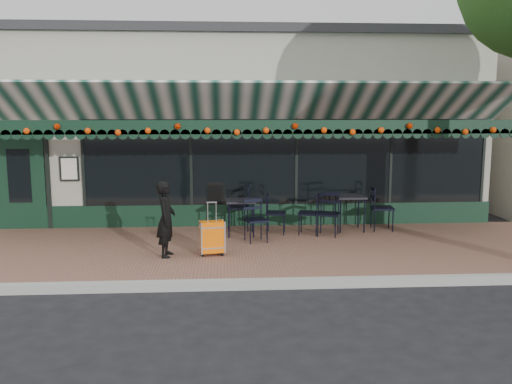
{
  "coord_description": "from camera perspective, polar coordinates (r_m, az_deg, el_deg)",
  "views": [
    {
      "loc": [
        -0.29,
        -8.29,
        2.79
      ],
      "look_at": [
        0.32,
        1.6,
        1.29
      ],
      "focal_mm": 38.0,
      "sensor_mm": 36.0,
      "label": 1
    }
  ],
  "objects": [
    {
      "name": "chair_a_left",
      "position": [
        11.68,
        5.57,
        -2.27
      ],
      "size": [
        0.55,
        0.55,
        0.89
      ],
      "primitive_type": null,
      "rotation": [
        0.0,
        0.0,
        -1.85
      ],
      "color": "black",
      "rests_on": "sidewalk"
    },
    {
      "name": "cafe_table_b",
      "position": [
        11.5,
        -1.61,
        -1.21
      ],
      "size": [
        0.62,
        0.62,
        0.76
      ],
      "color": "black",
      "rests_on": "sidewalk"
    },
    {
      "name": "suitcase",
      "position": [
        9.99,
        -4.63,
        -4.8
      ],
      "size": [
        0.47,
        0.31,
        0.99
      ],
      "rotation": [
        0.0,
        0.0,
        0.18
      ],
      "color": "#FF6B08",
      "rests_on": "sidewalk"
    },
    {
      "name": "sidewalk",
      "position": [
        10.65,
        -1.89,
        -6.18
      ],
      "size": [
        18.0,
        4.0,
        0.15
      ],
      "primitive_type": "cube",
      "color": "brown",
      "rests_on": "ground"
    },
    {
      "name": "woman",
      "position": [
        9.94,
        -9.44,
        -2.82
      ],
      "size": [
        0.37,
        0.53,
        1.39
      ],
      "primitive_type": "imported",
      "rotation": [
        0.0,
        0.0,
        1.49
      ],
      "color": "black",
      "rests_on": "sidewalk"
    },
    {
      "name": "ground",
      "position": [
        8.75,
        -1.49,
        -10.0
      ],
      "size": [
        80.0,
        80.0,
        0.0
      ],
      "primitive_type": "plane",
      "color": "black",
      "rests_on": "ground"
    },
    {
      "name": "chair_a_front",
      "position": [
        11.56,
        7.6,
        -2.35
      ],
      "size": [
        0.59,
        0.59,
        0.92
      ],
      "primitive_type": null,
      "rotation": [
        0.0,
        0.0,
        -0.36
      ],
      "color": "black",
      "rests_on": "sidewalk"
    },
    {
      "name": "chair_a_right",
      "position": [
        12.3,
        13.14,
        -1.7
      ],
      "size": [
        0.53,
        0.53,
        0.98
      ],
      "primitive_type": null,
      "rotation": [
        0.0,
        0.0,
        1.48
      ],
      "color": "black",
      "rests_on": "sidewalk"
    },
    {
      "name": "restaurant_building",
      "position": [
        16.14,
        -2.55,
        6.75
      ],
      "size": [
        12.0,
        9.6,
        4.5
      ],
      "color": "#A7A390",
      "rests_on": "ground"
    },
    {
      "name": "curb",
      "position": [
        8.65,
        -1.47,
        -9.69
      ],
      "size": [
        18.0,
        0.16,
        0.15
      ],
      "primitive_type": "cube",
      "color": "#9E9E99",
      "rests_on": "ground"
    },
    {
      "name": "chair_b_front",
      "position": [
        10.94,
        -0.02,
        -3.02
      ],
      "size": [
        0.54,
        0.54,
        0.87
      ],
      "primitive_type": null,
      "rotation": [
        0.0,
        0.0,
        0.27
      ],
      "color": "black",
      "rests_on": "sidewalk"
    },
    {
      "name": "chair_b_right",
      "position": [
        11.68,
        2.11,
        -2.27
      ],
      "size": [
        0.5,
        0.5,
        0.88
      ],
      "primitive_type": null,
      "rotation": [
        0.0,
        0.0,
        1.42
      ],
      "color": "black",
      "rests_on": "sidewalk"
    },
    {
      "name": "cafe_table_a",
      "position": [
        12.12,
        9.87,
        -0.74
      ],
      "size": [
        0.63,
        0.63,
        0.78
      ],
      "color": "black",
      "rests_on": "sidewalk"
    },
    {
      "name": "chair_b_left",
      "position": [
        12.05,
        -1.86,
        -1.61
      ],
      "size": [
        0.53,
        0.53,
        1.01
      ],
      "primitive_type": null,
      "rotation": [
        0.0,
        0.0,
        -1.61
      ],
      "color": "black",
      "rests_on": "sidewalk"
    }
  ]
}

